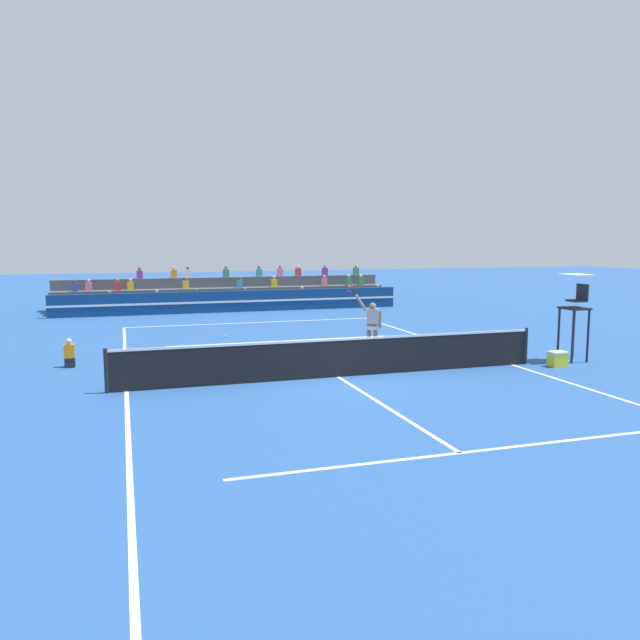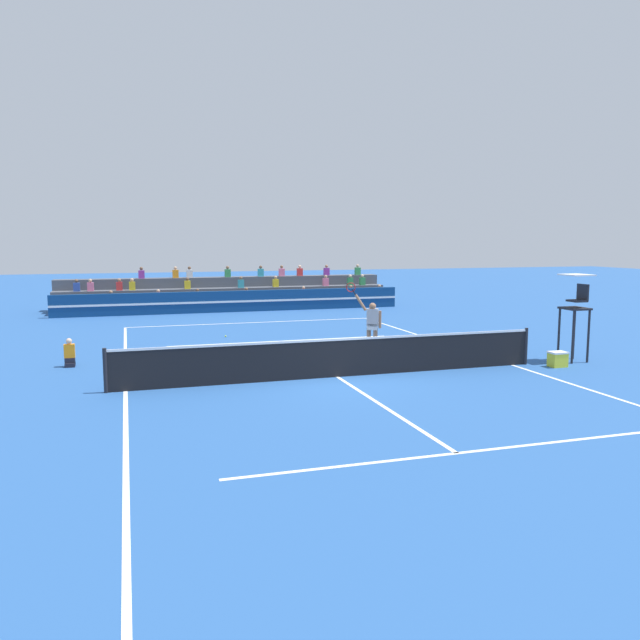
# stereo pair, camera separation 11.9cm
# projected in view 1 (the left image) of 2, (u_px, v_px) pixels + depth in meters

# --- Properties ---
(ground_plane) EXTENTS (120.00, 120.00, 0.00)m
(ground_plane) POSITION_uv_depth(u_px,v_px,m) (338.00, 377.00, 16.92)
(ground_plane) COLOR #285699
(court_lines) EXTENTS (11.10, 23.90, 0.01)m
(court_lines) POSITION_uv_depth(u_px,v_px,m) (338.00, 377.00, 16.92)
(court_lines) COLOR white
(court_lines) RESTS_ON ground
(tennis_net) EXTENTS (12.00, 0.10, 1.10)m
(tennis_net) POSITION_uv_depth(u_px,v_px,m) (338.00, 357.00, 16.85)
(tennis_net) COLOR black
(tennis_net) RESTS_ON ground
(sponsor_banner_wall) EXTENTS (18.00, 0.26, 1.10)m
(sponsor_banner_wall) POSITION_uv_depth(u_px,v_px,m) (234.00, 301.00, 32.41)
(sponsor_banner_wall) COLOR navy
(sponsor_banner_wall) RESTS_ON ground
(bleacher_stand) EXTENTS (18.15, 2.85, 2.28)m
(bleacher_stand) POSITION_uv_depth(u_px,v_px,m) (226.00, 295.00, 34.80)
(bleacher_stand) COLOR #4C515B
(bleacher_stand) RESTS_ON ground
(umpire_chair) EXTENTS (0.76, 0.84, 2.67)m
(umpire_chair) POSITION_uv_depth(u_px,v_px,m) (576.00, 305.00, 19.01)
(umpire_chair) COLOR black
(umpire_chair) RESTS_ON ground
(ball_kid_courtside) EXTENTS (0.30, 0.36, 0.84)m
(ball_kid_courtside) POSITION_uv_depth(u_px,v_px,m) (70.00, 356.00, 18.23)
(ball_kid_courtside) COLOR black
(ball_kid_courtside) RESTS_ON ground
(tennis_player) EXTENTS (1.08, 0.68, 2.41)m
(tennis_player) POSITION_uv_depth(u_px,v_px,m) (372.00, 325.00, 19.99)
(tennis_player) COLOR #9E7051
(tennis_player) RESTS_ON ground
(tennis_ball) EXTENTS (0.07, 0.07, 0.07)m
(tennis_ball) POSITION_uv_depth(u_px,v_px,m) (225.00, 336.00, 23.93)
(tennis_ball) COLOR #C6DB33
(tennis_ball) RESTS_ON ground
(equipment_cooler) EXTENTS (0.50, 0.38, 0.45)m
(equipment_cooler) POSITION_uv_depth(u_px,v_px,m) (558.00, 359.00, 18.31)
(equipment_cooler) COLOR yellow
(equipment_cooler) RESTS_ON ground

